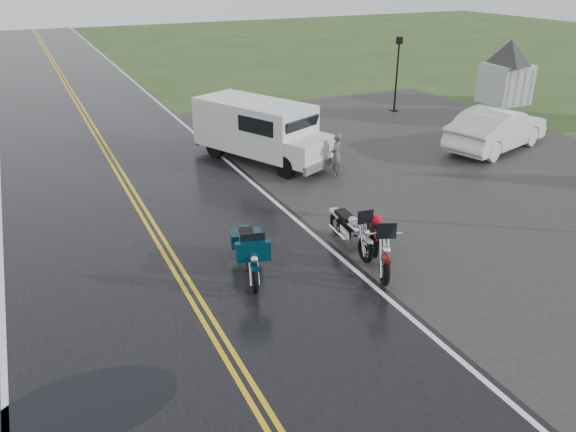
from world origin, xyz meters
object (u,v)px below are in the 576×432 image
object	(u,v)px
sedan_white	(497,129)
van_white	(285,147)
visitor_center	(509,56)
motorcycle_teal	(254,267)
motorcycle_silver	(366,240)
lamp_post_far_right	(397,75)
person_at_van	(336,156)
motorcycle_red	(385,258)

from	to	relation	value
sedan_white	van_white	bearing A→B (deg)	68.80
visitor_center	motorcycle_teal	distance (m)	22.04
motorcycle_silver	lamp_post_far_right	world-z (taller)	lamp_post_far_right
motorcycle_silver	person_at_van	world-z (taller)	person_at_van
van_white	person_at_van	world-z (taller)	van_white
visitor_center	person_at_van	bearing A→B (deg)	-156.70
motorcycle_teal	lamp_post_far_right	size ratio (longest dim) A/B	0.66
motorcycle_teal	person_at_van	world-z (taller)	person_at_van
visitor_center	motorcycle_teal	world-z (taller)	visitor_center
motorcycle_red	person_at_van	size ratio (longest dim) A/B	1.64
motorcycle_silver	sedan_white	world-z (taller)	sedan_white
person_at_van	sedan_white	xyz separation A→B (m)	(7.13, -0.08, 0.07)
van_white	sedan_white	distance (m)	8.77
lamp_post_far_right	van_white	bearing A→B (deg)	-145.30
motorcycle_teal	person_at_van	bearing A→B (deg)	62.15
van_white	sedan_white	xyz separation A→B (m)	(8.74, -0.68, -0.29)
visitor_center	motorcycle_teal	bearing A→B (deg)	-148.49
van_white	visitor_center	bearing A→B (deg)	-5.78
sedan_white	lamp_post_far_right	size ratio (longest dim) A/B	1.38
motorcycle_teal	person_at_van	xyz separation A→B (m)	(5.37, 5.73, 0.05)
person_at_van	sedan_white	bearing A→B (deg)	139.14
person_at_van	lamp_post_far_right	size ratio (longest dim) A/B	0.42
motorcycle_red	lamp_post_far_right	bearing A→B (deg)	77.35
motorcycle_teal	van_white	world-z (taller)	van_white
lamp_post_far_right	person_at_van	bearing A→B (deg)	-137.06
motorcycle_teal	visitor_center	bearing A→B (deg)	46.81
motorcycle_red	sedan_white	bearing A→B (deg)	57.77
motorcycle_teal	van_white	bearing A→B (deg)	74.57
visitor_center	lamp_post_far_right	bearing A→B (deg)	171.23
motorcycle_silver	motorcycle_teal	bearing A→B (deg)	-172.95
motorcycle_silver	van_white	bearing A→B (deg)	87.67
motorcycle_teal	van_white	size ratio (longest dim) A/B	0.42
van_white	lamp_post_far_right	world-z (taller)	lamp_post_far_right
visitor_center	motorcycle_silver	world-z (taller)	visitor_center
visitor_center	sedan_white	distance (m)	8.68
van_white	sedan_white	world-z (taller)	van_white
motorcycle_silver	van_white	world-z (taller)	van_white
visitor_center	motorcycle_teal	size ratio (longest dim) A/B	6.79
motorcycle_red	person_at_van	xyz separation A→B (m)	(2.61, 6.69, 0.02)
visitor_center	sedan_white	bearing A→B (deg)	-136.90
van_white	sedan_white	size ratio (longest dim) A/B	1.13
motorcycle_teal	person_at_van	size ratio (longest dim) A/B	1.57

